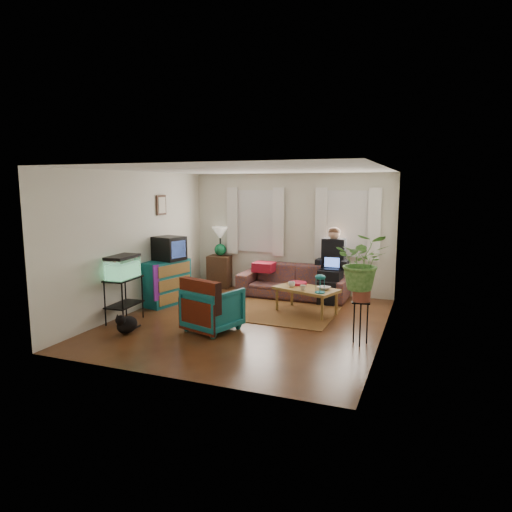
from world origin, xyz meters
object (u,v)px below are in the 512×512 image
at_px(armchair, 213,306).
at_px(side_table, 221,271).
at_px(plant_stand, 360,323).
at_px(aquarium_stand, 124,300).
at_px(dresser, 166,282).
at_px(coffee_table, 306,300).
at_px(sofa, 293,276).

bearing_deg(armchair, side_table, -49.34).
distance_m(side_table, plant_stand, 4.59).
height_order(aquarium_stand, plant_stand, aquarium_stand).
xyz_separation_m(dresser, armchair, (1.63, -1.17, -0.05)).
bearing_deg(dresser, aquarium_stand, -77.38).
relative_size(armchair, coffee_table, 0.69).
bearing_deg(side_table, aquarium_stand, -96.40).
bearing_deg(sofa, aquarium_stand, -127.93).
height_order(dresser, armchair, dresser).
xyz_separation_m(aquarium_stand, coffee_table, (2.80, 1.67, -0.15)).
xyz_separation_m(armchair, coffee_table, (1.16, 1.53, -0.16)).
xyz_separation_m(sofa, armchair, (-0.57, -2.66, -0.06)).
height_order(dresser, plant_stand, dresser).
bearing_deg(armchair, aquarium_stand, 22.07).
height_order(side_table, dresser, dresser).
bearing_deg(plant_stand, dresser, 165.93).
height_order(aquarium_stand, coffee_table, aquarium_stand).
bearing_deg(aquarium_stand, coffee_table, 27.27).
xyz_separation_m(sofa, plant_stand, (1.78, -2.49, -0.12)).
xyz_separation_m(sofa, aquarium_stand, (-2.21, -2.80, -0.06)).
relative_size(side_table, armchair, 0.94).
bearing_deg(aquarium_stand, armchair, 1.27).
distance_m(sofa, plant_stand, 3.06).
relative_size(side_table, aquarium_stand, 0.96).
bearing_deg(side_table, dresser, -100.61).
xyz_separation_m(armchair, plant_stand, (2.34, 0.17, -0.06)).
relative_size(sofa, aquarium_stand, 2.98).
distance_m(sofa, armchair, 2.72).
bearing_deg(dresser, coffee_table, 20.43).
xyz_separation_m(aquarium_stand, armchair, (1.64, 0.14, 0.01)).
bearing_deg(aquarium_stand, sofa, 48.21).
bearing_deg(coffee_table, armchair, -107.74).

